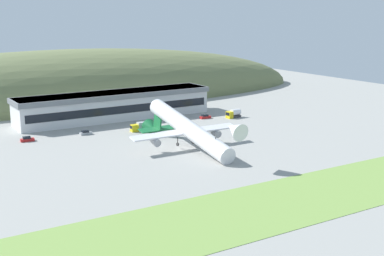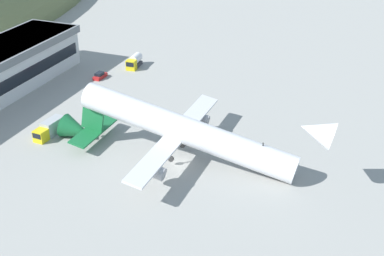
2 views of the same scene
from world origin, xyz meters
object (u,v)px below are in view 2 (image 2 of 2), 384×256
service_car_2 (100,76)px  fuel_truck (134,62)px  cargo_airplane (182,131)px  box_truck (50,129)px  traffic_cone_0 (116,111)px

service_car_2 → fuel_truck: (10.35, -4.65, 0.90)m
service_car_2 → fuel_truck: fuel_truck is taller
fuel_truck → service_car_2: bearing=155.8°
cargo_airplane → box_truck: (-1.10, 28.82, -4.50)m
box_truck → traffic_cone_0: bearing=-26.4°
box_truck → fuel_truck: bearing=2.4°
traffic_cone_0 → cargo_airplane: bearing=-121.8°
box_truck → traffic_cone_0: (14.49, -7.19, -1.18)m
service_car_2 → traffic_cone_0: service_car_2 is taller
cargo_airplane → service_car_2: 46.40m
traffic_cone_0 → box_truck: bearing=153.6°
cargo_airplane → service_car_2: (29.77, 35.20, -5.30)m
box_truck → cargo_airplane: bearing=-87.8°
fuel_truck → box_truck: bearing=-177.6°
service_car_2 → fuel_truck: 11.38m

